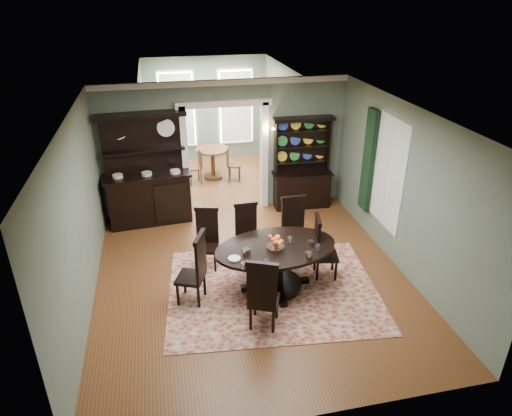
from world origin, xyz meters
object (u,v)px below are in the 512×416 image
at_px(dining_table, 276,259).
at_px(sideboard, 148,186).
at_px(welsh_dresser, 302,175).
at_px(parlor_table, 213,159).

xyz_separation_m(dining_table, sideboard, (-2.09, 3.02, 0.27)).
bearing_deg(sideboard, dining_table, -60.05).
relative_size(welsh_dresser, parlor_table, 2.40).
xyz_separation_m(sideboard, welsh_dresser, (3.50, 0.05, -0.07)).
height_order(dining_table, welsh_dresser, welsh_dresser).
xyz_separation_m(sideboard, parlor_table, (1.68, 2.23, -0.31)).
xyz_separation_m(dining_table, welsh_dresser, (1.41, 3.07, 0.20)).
bearing_deg(sideboard, welsh_dresser, -3.86).
height_order(welsh_dresser, parlor_table, welsh_dresser).
height_order(sideboard, parlor_table, sideboard).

